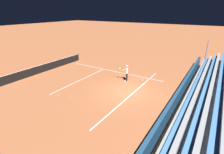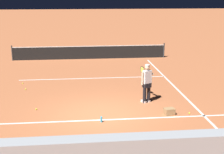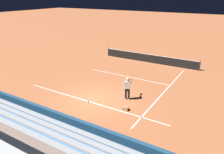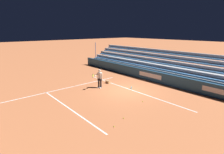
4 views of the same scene
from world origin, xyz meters
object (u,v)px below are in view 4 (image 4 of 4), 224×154
object	(u,v)px
ball_box_cardboard	(108,82)
water_bottle	(131,88)
tennis_player	(99,78)
tennis_ball_midcourt	(143,101)
tennis_ball_by_box	(124,118)
tennis_ball_stray_back	(114,126)
tennis_ball_far_left	(103,81)

from	to	relation	value
ball_box_cardboard	water_bottle	size ratio (longest dim) A/B	1.82
tennis_player	tennis_ball_midcourt	distance (m)	4.82
tennis_player	ball_box_cardboard	world-z (taller)	tennis_player
tennis_ball_by_box	tennis_ball_midcourt	size ratio (longest dim) A/B	1.00
ball_box_cardboard	tennis_ball_by_box	bearing A→B (deg)	147.97
tennis_player	ball_box_cardboard	size ratio (longest dim) A/B	4.29
tennis_ball_midcourt	ball_box_cardboard	bearing A→B (deg)	-11.04
water_bottle	tennis_ball_by_box	bearing A→B (deg)	128.53
tennis_ball_by_box	tennis_ball_stray_back	bearing A→B (deg)	107.27
tennis_ball_far_left	tennis_ball_midcourt	world-z (taller)	same
tennis_player	water_bottle	xyz separation A→B (m)	(-2.12, -1.98, -0.78)
tennis_ball_far_left	water_bottle	world-z (taller)	water_bottle
tennis_ball_far_left	tennis_ball_by_box	xyz separation A→B (m)	(-7.04, 3.93, 0.00)
tennis_ball_stray_back	water_bottle	xyz separation A→B (m)	(3.82, -5.44, 0.08)
water_bottle	tennis_ball_far_left	bearing A→B (deg)	7.18
ball_box_cardboard	tennis_ball_stray_back	bearing A→B (deg)	142.89
tennis_ball_far_left	tennis_ball_stray_back	size ratio (longest dim) A/B	1.00
tennis_ball_by_box	tennis_ball_far_left	bearing A→B (deg)	-29.16
tennis_player	tennis_ball_midcourt	size ratio (longest dim) A/B	25.98
ball_box_cardboard	tennis_ball_far_left	world-z (taller)	ball_box_cardboard
ball_box_cardboard	tennis_ball_far_left	xyz separation A→B (m)	(0.82, -0.03, -0.10)
tennis_ball_midcourt	water_bottle	xyz separation A→B (m)	(2.60, -1.52, 0.08)
tennis_ball_stray_back	tennis_ball_by_box	xyz separation A→B (m)	(0.33, -1.07, 0.00)
tennis_ball_far_left	water_bottle	xyz separation A→B (m)	(-3.56, -0.45, 0.08)
tennis_ball_stray_back	tennis_ball_midcourt	size ratio (longest dim) A/B	1.00
water_bottle	tennis_ball_stray_back	bearing A→B (deg)	125.04
tennis_ball_far_left	tennis_ball_by_box	bearing A→B (deg)	150.84
tennis_player	tennis_ball_stray_back	size ratio (longest dim) A/B	25.98
ball_box_cardboard	tennis_ball_far_left	distance (m)	0.82
tennis_ball_far_left	tennis_ball_by_box	world-z (taller)	same
tennis_ball_stray_back	tennis_ball_by_box	world-z (taller)	same
tennis_ball_far_left	tennis_ball_stray_back	xyz separation A→B (m)	(-7.37, 4.99, 0.00)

